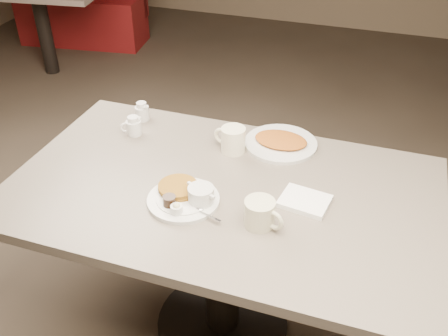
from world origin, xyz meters
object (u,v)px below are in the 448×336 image
(coffee_mug_far, at_px, (232,140))
(booth_back_left, at_px, (79,0))
(creamer_right, at_px, (142,112))
(coffee_mug_near, at_px, (261,213))
(creamer_left, at_px, (133,126))
(main_plate, at_px, (186,196))
(hash_plate, at_px, (281,142))
(diner_table, at_px, (222,224))

(coffee_mug_far, height_order, booth_back_left, booth_back_left)
(booth_back_left, bearing_deg, creamer_right, -51.75)
(booth_back_left, bearing_deg, coffee_mug_near, -48.59)
(coffee_mug_far, bearing_deg, creamer_left, -178.39)
(main_plate, distance_m, booth_back_left, 3.67)
(coffee_mug_far, xyz_separation_m, hash_plate, (0.17, 0.10, -0.04))
(coffee_mug_near, xyz_separation_m, coffee_mug_far, (-0.22, 0.39, 0.00))
(diner_table, bearing_deg, coffee_mug_far, 99.72)
(creamer_left, xyz_separation_m, creamer_right, (-0.02, 0.12, 0.00))
(main_plate, bearing_deg, coffee_mug_far, 82.13)
(main_plate, xyz_separation_m, creamer_right, (-0.39, 0.46, 0.01))
(coffee_mug_far, distance_m, hash_plate, 0.20)
(main_plate, xyz_separation_m, hash_plate, (0.22, 0.45, -0.01))
(main_plate, relative_size, hash_plate, 1.07)
(booth_back_left, bearing_deg, coffee_mug_far, -47.07)
(diner_table, relative_size, coffee_mug_far, 10.49)
(coffee_mug_far, distance_m, creamer_right, 0.46)
(diner_table, relative_size, creamer_left, 17.33)
(creamer_right, xyz_separation_m, hash_plate, (0.61, -0.01, -0.02))
(diner_table, distance_m, booth_back_left, 3.62)
(creamer_left, bearing_deg, creamer_right, 100.42)
(main_plate, bearing_deg, booth_back_left, 128.59)
(creamer_right, bearing_deg, creamer_left, -79.58)
(main_plate, distance_m, coffee_mug_near, 0.27)
(creamer_right, relative_size, booth_back_left, 0.05)
(coffee_mug_near, relative_size, creamer_left, 1.74)
(creamer_right, bearing_deg, booth_back_left, 128.25)
(coffee_mug_far, height_order, hash_plate, coffee_mug_far)
(creamer_right, height_order, booth_back_left, booth_back_left)
(coffee_mug_near, relative_size, coffee_mug_far, 1.05)
(coffee_mug_near, bearing_deg, hash_plate, 95.88)
(diner_table, relative_size, booth_back_left, 0.99)
(coffee_mug_far, bearing_deg, diner_table, -80.28)
(creamer_left, xyz_separation_m, booth_back_left, (-1.91, 2.51, -0.38))
(diner_table, xyz_separation_m, main_plate, (-0.09, -0.11, 0.19))
(coffee_mug_near, bearing_deg, booth_back_left, 131.41)
(diner_table, xyz_separation_m, creamer_right, (-0.48, 0.35, 0.21))
(diner_table, bearing_deg, creamer_left, 153.69)
(coffee_mug_near, distance_m, coffee_mug_far, 0.44)
(main_plate, relative_size, coffee_mug_far, 2.26)
(coffee_mug_near, bearing_deg, main_plate, 173.07)
(creamer_left, height_order, hash_plate, creamer_left)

